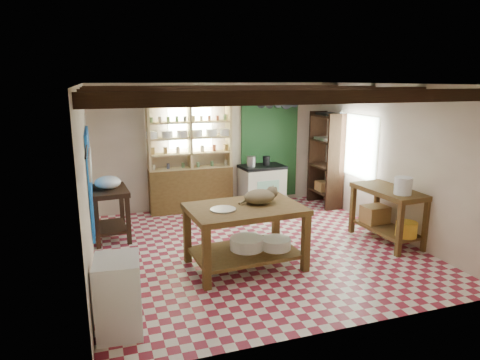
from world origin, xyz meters
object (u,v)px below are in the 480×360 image
object	(u,v)px
stove	(262,186)
cat	(260,197)
work_table	(245,237)
prep_table	(110,214)
right_counter	(387,215)
white_cabinet	(119,296)

from	to	relation	value
stove	cat	distance (m)	2.98
stove	cat	size ratio (longest dim) A/B	1.96
work_table	cat	world-z (taller)	cat
prep_table	right_counter	size ratio (longest dim) A/B	0.69
work_table	prep_table	distance (m)	2.54
work_table	white_cabinet	xyz separation A→B (m)	(-1.83, -1.14, -0.04)
prep_table	white_cabinet	size ratio (longest dim) A/B	1.05
white_cabinet	cat	distance (m)	2.47
work_table	stove	bearing A→B (deg)	60.44
stove	cat	bearing A→B (deg)	-116.46
stove	right_counter	world-z (taller)	right_counter
work_table	stove	xyz separation A→B (m)	(1.35, 2.77, -0.01)
work_table	right_counter	bearing A→B (deg)	0.25
work_table	cat	bearing A→B (deg)	11.31
white_cabinet	cat	xyz separation A→B (m)	(2.07, 1.20, 0.60)
stove	white_cabinet	size ratio (longest dim) A/B	1.08
cat	white_cabinet	bearing A→B (deg)	-163.48
prep_table	white_cabinet	bearing A→B (deg)	-94.55
stove	prep_table	world-z (taller)	stove
stove	right_counter	size ratio (longest dim) A/B	0.71
right_counter	cat	xyz separation A→B (m)	(-2.33, -0.11, 0.56)
right_counter	stove	bearing A→B (deg)	111.43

